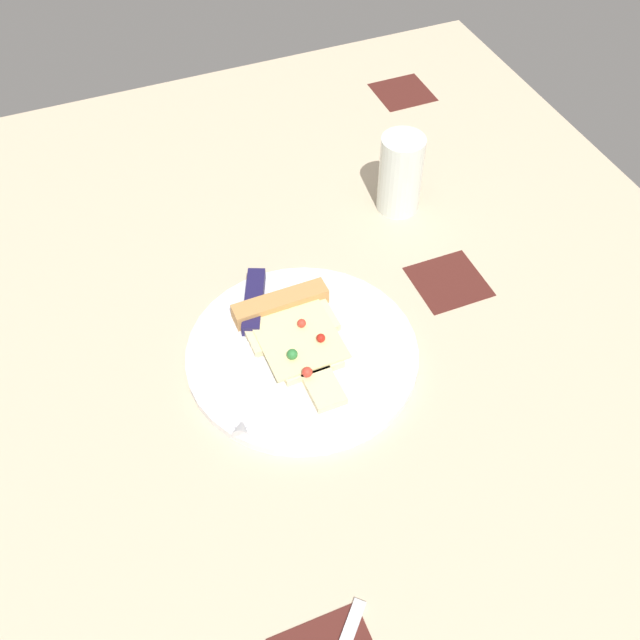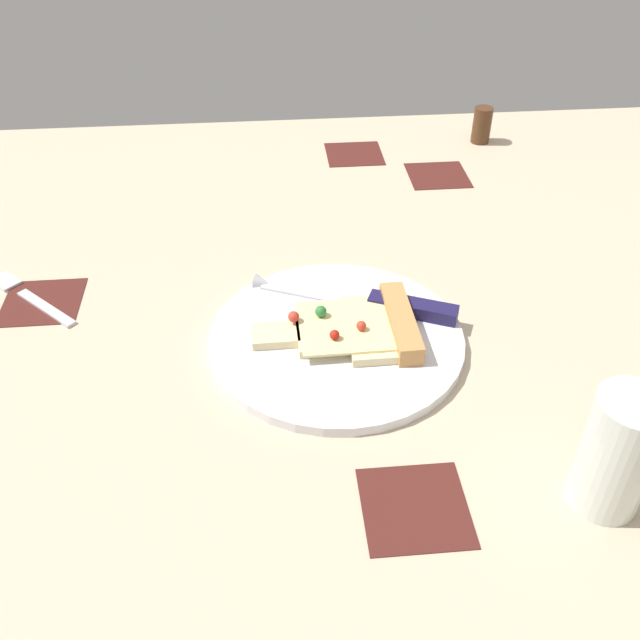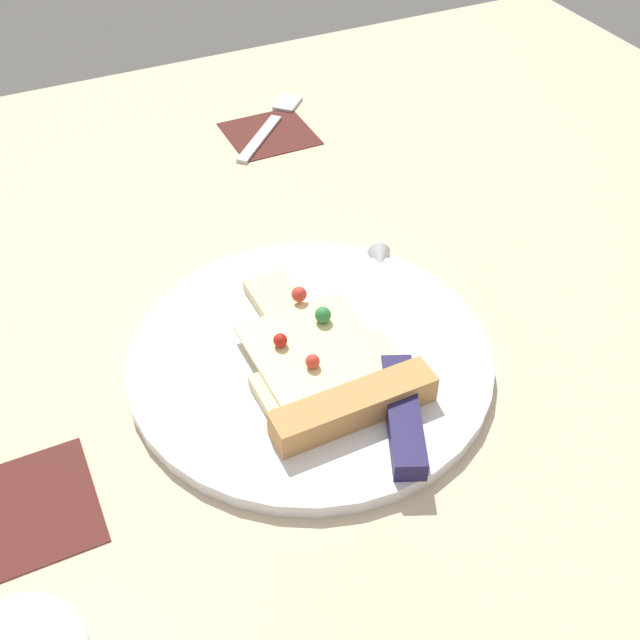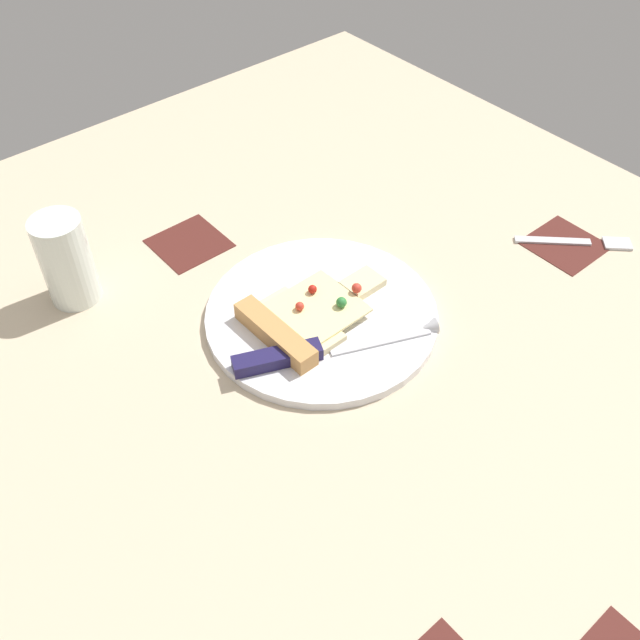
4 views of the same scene
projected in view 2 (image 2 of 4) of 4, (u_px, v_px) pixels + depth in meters
The scene contains 7 objects.
ground_plane at pixel (376, 337), 79.39cm from camera, with size 119.81×119.81×3.00cm.
plate at pixel (336, 339), 75.87cm from camera, with size 27.65×27.65×1.17cm, color silver.
pizza_slice at pixel (360, 327), 75.24cm from camera, with size 12.04×17.53×2.57cm.
knife at pixel (373, 302), 79.18cm from camera, with size 11.47×22.86×2.45cm.
drinking_glass at pixel (618, 453), 56.43cm from camera, with size 6.04×6.04×11.53cm, color silver.
pepper_shaker at pixel (482, 125), 115.67cm from camera, with size 3.06×3.06×5.88cm, color #4C2D19.
fork at pixel (28, 295), 82.46cm from camera, with size 11.95×12.23×0.80cm.
Camera 2 is at (-60.31, 11.88, 49.16)cm, focal length 39.23 mm.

